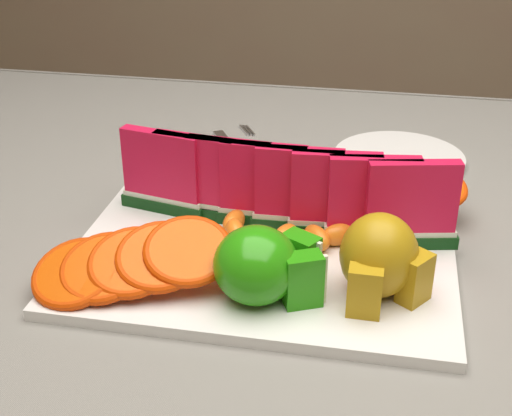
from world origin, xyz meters
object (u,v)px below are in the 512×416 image
object	(u,v)px
apple_cluster	(264,266)
pear_cluster	(380,259)
platter	(263,254)
fork	(236,151)
side_plate	(399,158)

from	to	relation	value
apple_cluster	pear_cluster	size ratio (longest dim) A/B	1.08
platter	pear_cluster	bearing A→B (deg)	-25.56
pear_cluster	fork	bearing A→B (deg)	122.35
platter	apple_cluster	distance (m)	0.09
pear_cluster	fork	distance (m)	0.40
platter	apple_cluster	xyz separation A→B (m)	(0.02, -0.08, 0.04)
apple_cluster	pear_cluster	bearing A→B (deg)	12.96
side_plate	fork	bearing A→B (deg)	-177.27
platter	fork	size ratio (longest dim) A/B	2.15
platter	apple_cluster	bearing A→B (deg)	-79.49
apple_cluster	fork	size ratio (longest dim) A/B	0.58
platter	pear_cluster	size ratio (longest dim) A/B	4.00
side_plate	apple_cluster	bearing A→B (deg)	-108.43
side_plate	fork	size ratio (longest dim) A/B	1.10
pear_cluster	apple_cluster	bearing A→B (deg)	-167.04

